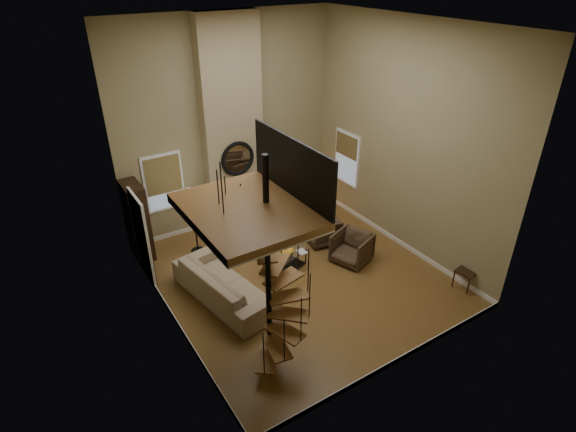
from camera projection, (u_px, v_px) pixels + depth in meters
ground at (297, 275)px, 10.87m from camera, size 6.00×6.50×0.01m
back_wall at (229, 125)px, 11.92m from camera, size 6.00×0.02×5.50m
front_wall at (415, 237)px, 7.13m from camera, size 6.00×0.02×5.50m
left_wall at (157, 203)px, 8.12m from camera, size 0.02×6.50×5.50m
right_wall at (404, 140)px, 10.93m from camera, size 0.02×6.50×5.50m
ceiling at (300, 24)px, 8.18m from camera, size 6.00×6.50×0.01m
baseboard_back at (235, 216)px, 13.23m from camera, size 6.00×0.02×0.12m
baseboard_front at (395, 362)px, 8.46m from camera, size 6.00×0.02×0.12m
baseboard_left at (175, 319)px, 9.44m from camera, size 0.02×6.50×0.12m
baseboard_right at (391, 237)px, 12.24m from camera, size 0.02×6.50×0.12m
chimney_breast at (232, 127)px, 11.78m from camera, size 1.60×0.38×5.50m
hearth at (246, 227)px, 12.75m from camera, size 1.50×0.60×0.04m
firebox at (240, 206)px, 12.71m from camera, size 0.95×0.02×0.72m
mantel at (240, 187)px, 12.35m from camera, size 1.70×0.18×0.06m
mirror_frame at (238, 159)px, 12.01m from camera, size 0.94×0.10×0.94m
mirror_disc at (238, 159)px, 12.01m from camera, size 0.80×0.01×0.80m
vase_left at (221, 186)px, 12.05m from camera, size 0.24×0.24×0.25m
vase_right at (259, 177)px, 12.60m from camera, size 0.20×0.20×0.21m
window_back at (164, 182)px, 11.56m from camera, size 1.02×0.06×1.52m
window_right at (347, 158)px, 12.94m from camera, size 0.06×1.02×1.52m
entry_door at (143, 239)px, 10.30m from camera, size 0.10×1.05×2.16m
loft at (252, 206)px, 7.01m from camera, size 1.70×2.20×1.09m
spiral_stair at (269, 277)px, 7.85m from camera, size 1.47×1.47×4.06m
hutch at (137, 221)px, 11.17m from camera, size 0.42×0.89×1.98m
sofa at (224, 284)px, 9.93m from camera, size 1.47×2.77×0.77m
armchair_near at (325, 229)px, 12.00m from camera, size 0.93×0.92×0.73m
armchair_far at (353, 247)px, 11.28m from camera, size 1.09×1.08×0.78m
coffee_table at (285, 260)px, 10.91m from camera, size 1.24×0.88×0.44m
bowl at (284, 251)px, 10.84m from camera, size 0.43×0.43×0.11m
book at (301, 252)px, 10.88m from camera, size 0.20×0.26×0.02m
floor_lamp at (192, 202)px, 11.06m from camera, size 0.39×0.39×1.70m
accent_lamp at (282, 201)px, 13.62m from camera, size 0.15×0.15×0.54m
side_chair at (469, 267)px, 10.25m from camera, size 0.48×0.46×0.92m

